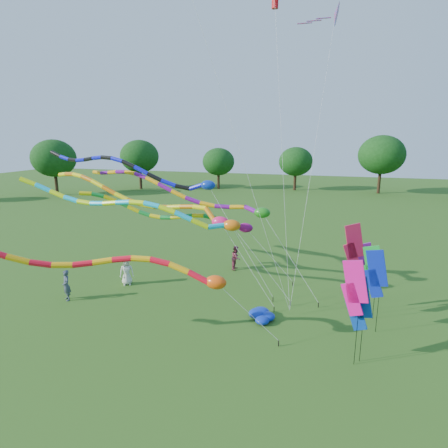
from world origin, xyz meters
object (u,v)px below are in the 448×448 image
(tube_kite_orange, at_px, (152,201))
(person_a, at_px, (127,271))
(person_b, at_px, (66,285))
(person_c, at_px, (236,258))
(blue_nylon_heap, at_px, (262,316))
(tube_kite_red, at_px, (110,265))

(tube_kite_orange, xyz_separation_m, person_a, (-1.64, -0.77, -4.62))
(tube_kite_orange, height_order, person_b, tube_kite_orange)
(person_a, bearing_deg, person_b, -153.07)
(person_a, relative_size, person_c, 1.02)
(person_a, bearing_deg, blue_nylon_heap, -42.15)
(tube_kite_orange, xyz_separation_m, blue_nylon_heap, (7.78, -3.01, -5.28))
(tube_kite_orange, relative_size, person_b, 8.79)
(tube_kite_red, bearing_deg, person_a, 101.13)
(tube_kite_orange, relative_size, blue_nylon_heap, 9.47)
(tube_kite_orange, distance_m, person_b, 7.12)
(tube_kite_orange, distance_m, person_a, 4.96)
(blue_nylon_heap, bearing_deg, person_c, 115.07)
(person_b, bearing_deg, tube_kite_red, 3.73)
(tube_kite_orange, bearing_deg, person_b, -120.90)
(tube_kite_orange, relative_size, person_a, 9.03)
(person_b, distance_m, person_c, 11.49)
(person_a, height_order, person_b, person_b)
(tube_kite_orange, height_order, blue_nylon_heap, tube_kite_orange)
(blue_nylon_heap, height_order, person_b, person_b)
(tube_kite_red, bearing_deg, blue_nylon_heap, 19.45)
(tube_kite_red, xyz_separation_m, tube_kite_orange, (-1.63, 7.31, 1.60))
(tube_kite_red, relative_size, blue_nylon_heap, 8.52)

